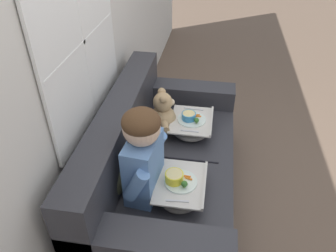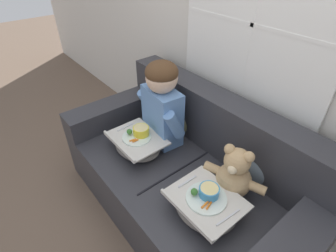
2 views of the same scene
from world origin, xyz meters
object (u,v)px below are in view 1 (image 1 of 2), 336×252
Objects in this scene: teddy_bear at (163,114)px; lap_tray_teddy at (191,125)px; throw_pillow_behind_child at (116,171)px; throw_pillow_behind_teddy at (140,112)px; child_figure at (143,151)px; couch at (161,169)px; lap_tray_child at (180,188)px.

teddy_bear is 0.96× the size of lap_tray_teddy.
throw_pillow_behind_teddy is at bearing 0.00° from throw_pillow_behind_child.
teddy_bear reaches higher than throw_pillow_behind_teddy.
child_figure is 1.60× the size of lap_tray_teddy.
lap_tray_teddy is at bearing -90.07° from throw_pillow_behind_teddy.
couch is 0.61m from child_figure.
lap_tray_child is 1.01× the size of lap_tray_teddy.
throw_pillow_behind_child is at bearing 164.50° from teddy_bear.
child_figure is at bearing -90.04° from throw_pillow_behind_child.
throw_pillow_behind_teddy is (0.36, 0.24, 0.28)m from couch.
couch is 0.46m from teddy_bear.
teddy_bear is at bearing -89.57° from throw_pillow_behind_teddy.
couch reaches higher than lap_tray_child.
child_figure is 0.81m from lap_tray_teddy.
couch is 0.52m from throw_pillow_behind_teddy.
couch reaches higher than throw_pillow_behind_teddy.
lap_tray_teddy is (0.72, -0.44, -0.09)m from throw_pillow_behind_child.
child_figure is at bearing 89.92° from lap_tray_child.
lap_tray_teddy is (-0.00, -0.24, -0.09)m from teddy_bear.
throw_pillow_behind_teddy reaches higher than lap_tray_child.
throw_pillow_behind_child is at bearing 89.96° from child_figure.
teddy_bear is at bearing 89.51° from lap_tray_teddy.
teddy_bear is (0.36, 0.04, 0.28)m from couch.
child_figure is (-0.00, -0.20, 0.21)m from throw_pillow_behind_child.
lap_tray_child is (-0.00, -0.44, -0.09)m from throw_pillow_behind_child.
throw_pillow_behind_child is 0.87× the size of teddy_bear.
throw_pillow_behind_teddy is 0.20m from teddy_bear.
lap_tray_child is at bearing -161.81° from teddy_bear.
throw_pillow_behind_child is 0.28m from child_figure.
lap_tray_child reaches higher than lap_tray_teddy.
throw_pillow_behind_child is 1.00× the size of throw_pillow_behind_teddy.
teddy_bear is 0.25m from lap_tray_teddy.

